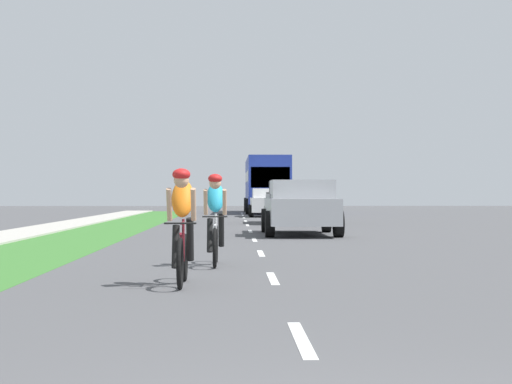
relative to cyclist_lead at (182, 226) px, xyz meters
name	(u,v)px	position (x,y,z in m)	size (l,w,h in m)	color
ground_plane	(253,238)	(1.27, 12.18, -0.81)	(120.00, 120.00, 0.00)	#4C4C4F
grass_verge	(81,238)	(-3.58, 12.18, -0.81)	(2.66, 70.00, 0.01)	#38722D
sidewalk_concrete	(0,238)	(-5.83, 12.18, -0.81)	(1.84, 70.00, 0.10)	#B2ADA3
lane_markings_center	(250,231)	(1.27, 16.18, -0.81)	(0.12, 52.71, 0.01)	white
cyclist_lead	(182,226)	(0.00, 0.00, 0.00)	(0.42, 1.72, 1.58)	black
cyclist_trailing	(215,219)	(0.38, 3.07, 0.00)	(0.42, 1.72, 1.58)	black
pickup_silver	(300,207)	(2.72, 13.77, 0.02)	(2.22, 5.10, 1.64)	#A5A8AD
suv_black	(291,201)	(3.13, 23.56, 0.14)	(2.15, 4.70, 1.79)	black
sedan_white	(267,202)	(2.55, 33.64, -0.04)	(1.98, 4.30, 1.52)	silver
bus_blue	(266,182)	(2.85, 42.22, 1.17)	(2.78, 11.60, 3.48)	#23389E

